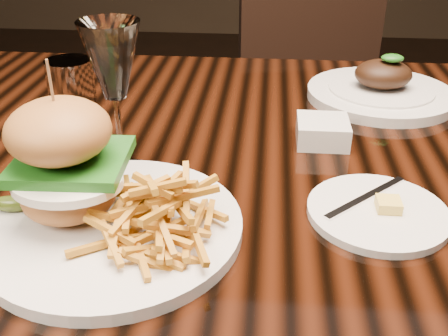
# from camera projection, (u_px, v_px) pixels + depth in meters

# --- Properties ---
(dining_table) EXTENTS (1.60, 0.90, 0.75)m
(dining_table) POSITION_uv_depth(u_px,v_px,m) (259.00, 195.00, 0.81)
(dining_table) COLOR black
(dining_table) RESTS_ON ground
(burger_plate) EXTENTS (0.29, 0.29, 0.20)m
(burger_plate) POSITION_uv_depth(u_px,v_px,m) (105.00, 193.00, 0.57)
(burger_plate) COLOR silver
(burger_plate) RESTS_ON dining_table
(side_saucer) EXTENTS (0.17, 0.17, 0.02)m
(side_saucer) POSITION_uv_depth(u_px,v_px,m) (378.00, 212.00, 0.62)
(side_saucer) COLOR silver
(side_saucer) RESTS_ON dining_table
(ramekin) EXTENTS (0.10, 0.10, 0.04)m
(ramekin) POSITION_uv_depth(u_px,v_px,m) (323.00, 131.00, 0.79)
(ramekin) COLOR silver
(ramekin) RESTS_ON dining_table
(wine_glass) EXTENTS (0.08, 0.08, 0.21)m
(wine_glass) POSITION_uv_depth(u_px,v_px,m) (112.00, 66.00, 0.64)
(wine_glass) COLOR white
(wine_glass) RESTS_ON dining_table
(water_tumbler) EXTENTS (0.07, 0.07, 0.10)m
(water_tumbler) POSITION_uv_depth(u_px,v_px,m) (72.00, 90.00, 0.85)
(water_tumbler) COLOR white
(water_tumbler) RESTS_ON dining_table
(far_dish) EXTENTS (0.26, 0.26, 0.09)m
(far_dish) POSITION_uv_depth(u_px,v_px,m) (381.00, 90.00, 0.95)
(far_dish) COLOR silver
(far_dish) RESTS_ON dining_table
(chair_far) EXTENTS (0.55, 0.55, 0.95)m
(chair_far) POSITION_uv_depth(u_px,v_px,m) (318.00, 83.00, 1.64)
(chair_far) COLOR black
(chair_far) RESTS_ON ground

